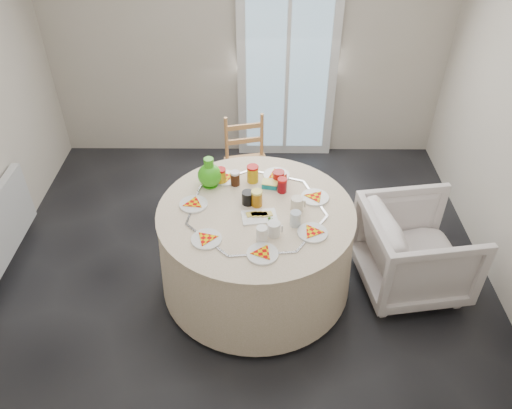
{
  "coord_description": "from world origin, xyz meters",
  "views": [
    {
      "loc": [
        0.12,
        -2.81,
        2.99
      ],
      "look_at": [
        0.1,
        -0.03,
        0.8
      ],
      "focal_mm": 35.0,
      "sensor_mm": 36.0,
      "label": 1
    }
  ],
  "objects_px": {
    "wooden_chair": "(248,162)",
    "green_pitcher": "(209,172)",
    "radiator": "(1,227)",
    "table": "(256,248)",
    "armchair": "(416,247)"
  },
  "relations": [
    {
      "from": "table",
      "to": "green_pitcher",
      "type": "height_order",
      "value": "green_pitcher"
    },
    {
      "from": "green_pitcher",
      "to": "armchair",
      "type": "bearing_deg",
      "value": -32.55
    },
    {
      "from": "wooden_chair",
      "to": "green_pitcher",
      "type": "xyz_separation_m",
      "value": [
        -0.27,
        -0.74,
        0.4
      ]
    },
    {
      "from": "radiator",
      "to": "table",
      "type": "distance_m",
      "value": 2.05
    },
    {
      "from": "table",
      "to": "wooden_chair",
      "type": "height_order",
      "value": "wooden_chair"
    },
    {
      "from": "table",
      "to": "wooden_chair",
      "type": "xyz_separation_m",
      "value": [
        -0.08,
        1.05,
        0.09
      ]
    },
    {
      "from": "table",
      "to": "wooden_chair",
      "type": "distance_m",
      "value": 1.06
    },
    {
      "from": "armchair",
      "to": "green_pitcher",
      "type": "relative_size",
      "value": 3.36
    },
    {
      "from": "armchair",
      "to": "green_pitcher",
      "type": "xyz_separation_m",
      "value": [
        -1.57,
        0.29,
        0.48
      ]
    },
    {
      "from": "table",
      "to": "radiator",
      "type": "bearing_deg",
      "value": 173.48
    },
    {
      "from": "table",
      "to": "green_pitcher",
      "type": "distance_m",
      "value": 0.68
    },
    {
      "from": "armchair",
      "to": "wooden_chair",
      "type": "bearing_deg",
      "value": 42.68
    },
    {
      "from": "table",
      "to": "armchair",
      "type": "distance_m",
      "value": 1.22
    },
    {
      "from": "radiator",
      "to": "green_pitcher",
      "type": "xyz_separation_m",
      "value": [
        1.69,
        0.07,
        0.49
      ]
    },
    {
      "from": "radiator",
      "to": "wooden_chair",
      "type": "bearing_deg",
      "value": 22.66
    }
  ]
}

